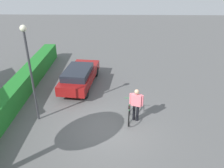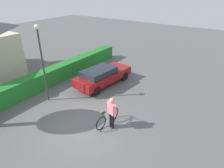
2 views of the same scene
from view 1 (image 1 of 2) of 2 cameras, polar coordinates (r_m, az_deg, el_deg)
name	(u,v)px [view 1 (image 1 of 2)]	position (r m, az deg, el deg)	size (l,w,h in m)	color
ground_plane	(110,128)	(10.70, -0.50, -10.92)	(60.00, 60.00, 0.00)	#595959
parked_car_near	(80,76)	(14.15, -8.15, 2.12)	(4.55, 2.11, 1.30)	maroon
bicycle	(129,112)	(11.07, 4.34, -7.05)	(1.73, 0.50, 0.90)	black
person_rider	(136,103)	(10.71, 6.12, -4.68)	(0.34, 0.64, 1.68)	black
street_lamp	(29,63)	(10.50, -20.11, 4.94)	(0.28, 0.28, 4.58)	#38383D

